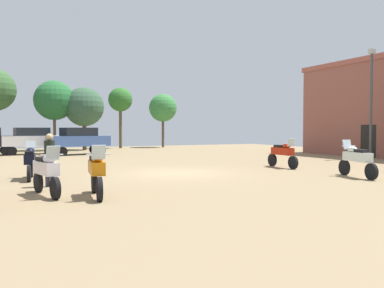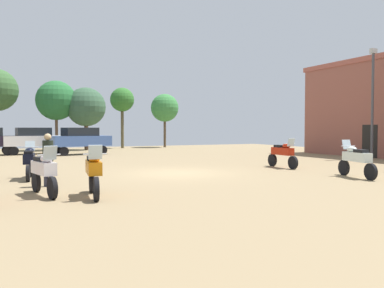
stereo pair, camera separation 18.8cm
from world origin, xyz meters
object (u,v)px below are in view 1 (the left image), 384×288
Objects in this scene: motorcycle_7 at (46,171)px; car_3 at (79,139)px; motorcycle_3 at (283,153)px; tree_7 at (163,108)px; motorcycle_1 at (357,159)px; tree_8 at (84,107)px; lamp_post at (371,98)px; car_2 at (32,139)px; person_1 at (50,156)px; tree_2 at (120,100)px; motorcycle_5 at (30,161)px; motorcycle_4 at (97,171)px; tree_5 at (54,100)px.

car_3 is (4.10, 17.90, 0.46)m from motorcycle_7.
tree_7 reaches higher than motorcycle_3.
motorcycle_7 is (-11.41, 0.88, -0.01)m from motorcycle_1.
tree_8 is 0.82× the size of lamp_post.
motorcycle_3 is 19.36m from car_2.
motorcycle_3 is 1.30× the size of person_1.
motorcycle_1 is at bearing 93.31° from motorcycle_3.
motorcycle_7 is at bearing 19.07° from motorcycle_3.
person_1 is (0.29, 1.82, 0.31)m from motorcycle_7.
tree_8 is (-5.67, 25.11, 3.14)m from motorcycle_1.
tree_8 reaches higher than motorcycle_3.
motorcycle_1 is 27.29m from tree_2.
motorcycle_7 is (0.16, -4.15, 0.01)m from motorcycle_5.
lamp_post is at bearing -140.00° from car_3.
motorcycle_1 is 10.17m from motorcycle_4.
motorcycle_3 is 11.48m from motorcycle_5.
tree_7 reaches higher than car_2.
motorcycle_5 is 0.46× the size of car_3.
motorcycle_5 is at bearing -98.99° from motorcycle_7.
tree_7 is 8.51m from tree_8.
motorcycle_5 is at bearing -67.45° from motorcycle_4.
tree_7 is (12.82, 26.79, 3.33)m from motorcycle_4.
motorcycle_3 is at bearing -69.21° from tree_5.
lamp_post is (15.67, -12.56, 2.67)m from car_3.
motorcycle_1 is 0.36× the size of tree_5.
motorcycle_7 is 0.48× the size of car_2.
tree_5 is at bearing -87.61° from motorcycle_4.
motorcycle_3 is 22.90m from tree_7.
motorcycle_4 is 1.49m from motorcycle_7.
car_3 is 16.52m from person_1.
tree_7 is 0.80× the size of lamp_post.
person_1 is 27.96m from tree_7.
motorcycle_5 is 0.35× the size of tree_2.
car_3 is 0.83× the size of tree_7.
motorcycle_4 is 18.94m from car_3.
motorcycle_3 is at bearing 3.48° from motorcycle_5.
motorcycle_1 is at bearing -170.03° from car_3.
motorcycle_3 is at bearing -74.97° from tree_8.
motorcycle_4 is 1.00× the size of motorcycle_7.
motorcycle_5 is 1.19× the size of person_1.
tree_2 is (8.35, 26.88, 3.99)m from motorcycle_4.
lamp_post is (19.48, 3.52, 2.81)m from person_1.
tree_7 is at bearing -108.72° from motorcycle_4.
motorcycle_3 is at bearing 104.06° from motorcycle_1.
tree_8 is at bearing -168.22° from tree_7.
lamp_post is (19.77, 5.34, 3.13)m from motorcycle_7.
motorcycle_1 is 20.15m from car_3.
motorcycle_4 is at bearing 135.43° from motorcycle_7.
tree_5 is (-6.35, -1.32, -0.30)m from tree_2.
motorcycle_7 is at bearing -97.44° from tree_5.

